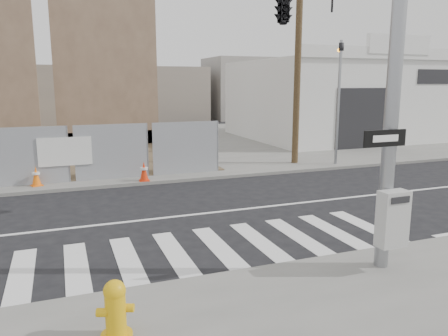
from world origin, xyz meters
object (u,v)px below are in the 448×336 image
object	(u,v)px
auto_shop	(339,99)
signal_pole	(313,30)
traffic_cone_c	(36,176)
fire_hydrant	(115,309)
traffic_cone_d	(144,172)

from	to	relation	value
auto_shop	signal_pole	bearing A→B (deg)	-127.46
traffic_cone_c	fire_hydrant	bearing A→B (deg)	-82.15
fire_hydrant	traffic_cone_d	xyz separation A→B (m)	(2.19, 9.67, -0.07)
auto_shop	traffic_cone_c	size ratio (longest dim) A/B	17.83
signal_pole	auto_shop	world-z (taller)	signal_pole
signal_pole	auto_shop	size ratio (longest dim) A/B	0.58
auto_shop	traffic_cone_d	xyz separation A→B (m)	(-14.39, -8.75, -2.08)
auto_shop	traffic_cone_c	world-z (taller)	auto_shop
signal_pole	traffic_cone_c	bearing A→B (deg)	133.66
fire_hydrant	traffic_cone_d	size ratio (longest dim) A/B	1.20
signal_pole	fire_hydrant	xyz separation A→B (m)	(-5.08, -3.40, -4.25)
signal_pole	traffic_cone_d	size ratio (longest dim) A/B	10.07
traffic_cone_c	traffic_cone_d	size ratio (longest dim) A/B	0.97
auto_shop	fire_hydrant	bearing A→B (deg)	-132.00
signal_pole	traffic_cone_d	xyz separation A→B (m)	(-2.89, 6.27, -4.32)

